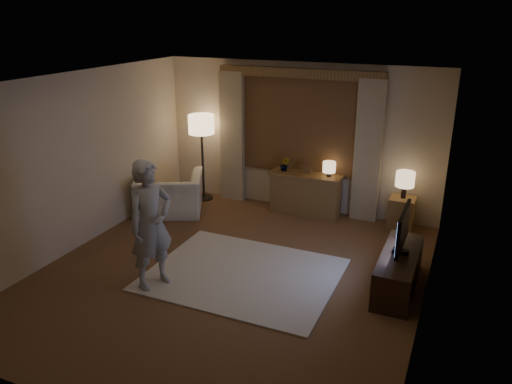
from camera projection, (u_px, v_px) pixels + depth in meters
The scene contains 13 objects.
room at pixel (245, 171), 6.81m from camera, with size 5.04×5.54×2.64m.
rug at pixel (243, 274), 6.82m from camera, with size 2.50×2.00×0.02m, color beige.
sideboard at pixel (306, 195), 8.77m from camera, with size 1.20×0.40×0.70m, color brown.
picture_frame at pixel (306, 170), 8.62m from camera, with size 0.16×0.02×0.20m, color brown.
plant at pixel (285, 165), 8.75m from camera, with size 0.17×0.13×0.30m, color #999999.
table_lamp_sideboard at pixel (329, 168), 8.44m from camera, with size 0.22×0.22×0.30m.
floor_lamp at pixel (201, 129), 9.12m from camera, with size 0.47×0.47×1.62m.
armchair at pixel (170, 194), 8.75m from camera, with size 1.12×0.98×0.73m, color beige.
side_table at pixel (401, 214), 8.13m from camera, with size 0.40×0.40×0.56m, color brown.
table_lamp_side at pixel (405, 180), 7.93m from camera, with size 0.30×0.30×0.44m.
tv_stand at pixel (398, 271), 6.41m from camera, with size 0.45×1.40×0.50m, color black.
tv at pixel (403, 230), 6.22m from camera, with size 0.20×0.83×0.60m.
person at pixel (151, 225), 6.28m from camera, with size 0.62×0.40×1.69m, color #A4A097.
Camera 1 is at (2.75, -5.38, 3.41)m, focal length 35.00 mm.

